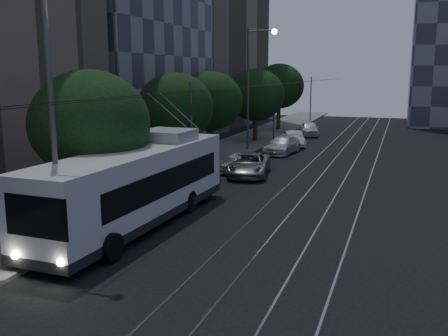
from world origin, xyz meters
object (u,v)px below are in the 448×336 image
at_px(pickup_silver, 249,164).
at_px(streetlamp_far, 253,77).
at_px(car_white_a, 245,163).
at_px(car_white_d, 309,129).
at_px(streetlamp_near, 60,93).
at_px(trolleybus, 138,185).
at_px(car_white_b, 282,145).
at_px(car_white_c, 294,139).

bearing_deg(pickup_silver, streetlamp_far, 95.62).
bearing_deg(car_white_a, streetlamp_far, 127.08).
relative_size(car_white_d, streetlamp_near, 0.45).
xyz_separation_m(trolleybus, car_white_d, (1.40, 33.53, -1.02)).
height_order(car_white_b, car_white_c, car_white_b).
bearing_deg(trolleybus, streetlamp_far, 95.12).
xyz_separation_m(trolleybus, car_white_b, (1.40, 21.13, -1.07)).
distance_m(trolleybus, car_white_c, 25.63).
bearing_deg(car_white_b, car_white_a, -86.35).
bearing_deg(pickup_silver, car_white_b, 80.27).
bearing_deg(car_white_c, streetlamp_near, -116.62).
bearing_deg(streetlamp_far, trolleybus, -86.60).
height_order(pickup_silver, car_white_b, pickup_silver).
height_order(trolleybus, streetlamp_far, streetlamp_far).
xyz_separation_m(car_white_b, car_white_c, (-0.00, 4.44, -0.02)).
bearing_deg(car_white_c, car_white_b, -112.55).
relative_size(car_white_b, streetlamp_near, 0.50).
relative_size(car_white_d, streetlamp_far, 0.43).
bearing_deg(streetlamp_near, car_white_b, 85.23).
xyz_separation_m(car_white_d, streetlamp_far, (-2.68, -11.97, 5.41)).
xyz_separation_m(trolleybus, car_white_a, (0.87, 12.60, -1.12)).
bearing_deg(streetlamp_near, car_white_c, 85.95).
relative_size(trolleybus, car_white_c, 3.15).
bearing_deg(car_white_d, streetlamp_near, -107.33).
distance_m(car_white_d, streetlamp_far, 13.40).
bearing_deg(pickup_silver, car_white_a, 114.00).
xyz_separation_m(pickup_silver, streetlamp_far, (-2.68, 9.77, 5.44)).
bearing_deg(streetlamp_near, pickup_silver, 82.43).
height_order(car_white_b, car_white_d, car_white_d).
distance_m(car_white_a, car_white_c, 12.98).
height_order(car_white_a, car_white_b, car_white_b).
height_order(trolleybus, car_white_b, trolleybus).
relative_size(streetlamp_near, streetlamp_far, 0.94).
relative_size(pickup_silver, car_white_b, 1.08).
bearing_deg(car_white_d, car_white_a, -105.60).
bearing_deg(streetlamp_far, pickup_silver, -74.64).
xyz_separation_m(car_white_c, streetlamp_near, (-2.09, -29.50, 5.16)).
bearing_deg(car_white_d, pickup_silver, -104.14).
distance_m(trolleybus, pickup_silver, 11.93).
height_order(car_white_d, streetlamp_far, streetlamp_far).
xyz_separation_m(pickup_silver, streetlamp_near, (-2.09, -15.73, 5.12)).
xyz_separation_m(car_white_a, car_white_b, (0.53, 8.53, 0.05)).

